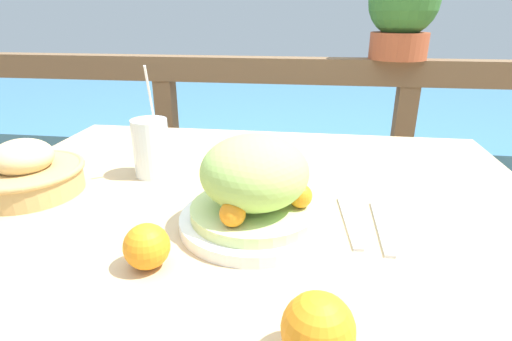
% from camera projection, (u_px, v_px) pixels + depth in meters
% --- Properties ---
extents(patio_table, '(1.14, 0.94, 0.77)m').
position_uv_depth(patio_table, '(248.00, 242.00, 0.81)').
color(patio_table, tan).
rests_on(patio_table, ground_plane).
extents(railing_fence, '(2.80, 0.08, 0.96)m').
position_uv_depth(railing_fence, '(280.00, 128.00, 1.54)').
color(railing_fence, brown).
rests_on(railing_fence, ground_plane).
extents(sea_backdrop, '(12.00, 4.00, 0.45)m').
position_uv_depth(sea_backdrop, '(300.00, 106.00, 4.01)').
color(sea_backdrop, teal).
rests_on(sea_backdrop, ground_plane).
extents(salad_plate, '(0.25, 0.25, 0.16)m').
position_uv_depth(salad_plate, '(255.00, 189.00, 0.65)').
color(salad_plate, white).
rests_on(salad_plate, patio_table).
extents(drink_glass, '(0.08, 0.08, 0.24)m').
position_uv_depth(drink_glass, '(151.00, 148.00, 0.86)').
color(drink_glass, silver).
rests_on(drink_glass, patio_table).
extents(bread_basket, '(0.22, 0.22, 0.11)m').
position_uv_depth(bread_basket, '(26.00, 173.00, 0.78)').
color(bread_basket, tan).
rests_on(bread_basket, patio_table).
extents(potted_plant, '(0.23, 0.23, 0.30)m').
position_uv_depth(potted_plant, '(403.00, 11.00, 1.34)').
color(potted_plant, '#A34C2D').
rests_on(potted_plant, railing_fence).
extents(fork, '(0.03, 0.18, 0.00)m').
position_uv_depth(fork, '(349.00, 221.00, 0.68)').
color(fork, silver).
rests_on(fork, patio_table).
extents(knife, '(0.02, 0.18, 0.00)m').
position_uv_depth(knife, '(381.00, 226.00, 0.67)').
color(knife, silver).
rests_on(knife, patio_table).
extents(orange_near_basket, '(0.07, 0.07, 0.07)m').
position_uv_depth(orange_near_basket, '(147.00, 246.00, 0.56)').
color(orange_near_basket, orange).
rests_on(orange_near_basket, patio_table).
extents(orange_near_glass, '(0.08, 0.08, 0.08)m').
position_uv_depth(orange_near_glass, '(318.00, 329.00, 0.40)').
color(orange_near_glass, orange).
rests_on(orange_near_glass, patio_table).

